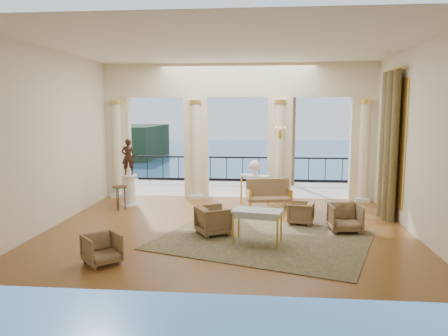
# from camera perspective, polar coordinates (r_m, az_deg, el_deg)

# --- Properties ---
(floor) EXTENTS (9.00, 9.00, 0.00)m
(floor) POSITION_cam_1_polar(r_m,az_deg,el_deg) (11.20, 0.52, -7.86)
(floor) COLOR #503013
(floor) RESTS_ON ground
(room_walls) EXTENTS (9.00, 9.00, 9.00)m
(room_walls) POSITION_cam_1_polar(r_m,az_deg,el_deg) (9.68, -0.02, 6.97)
(room_walls) COLOR #EDE1C7
(room_walls) RESTS_ON ground
(arcade) EXTENTS (9.00, 0.56, 4.50)m
(arcade) POSITION_cam_1_polar(r_m,az_deg,el_deg) (14.61, 1.80, 6.03)
(arcade) COLOR #F8EAC6
(arcade) RESTS_ON ground
(terrace) EXTENTS (10.00, 3.60, 0.10)m
(terrace) POSITION_cam_1_polar(r_m,az_deg,el_deg) (16.85, 2.18, -2.76)
(terrace) COLOR #B6AB9A
(terrace) RESTS_ON ground
(balustrade) EXTENTS (9.00, 0.06, 1.03)m
(balustrade) POSITION_cam_1_polar(r_m,az_deg,el_deg) (18.36, 2.46, -0.45)
(balustrade) COLOR black
(balustrade) RESTS_ON terrace
(palm_tree) EXTENTS (2.00, 2.00, 4.50)m
(palm_tree) POSITION_cam_1_polar(r_m,az_deg,el_deg) (17.42, 9.11, 11.16)
(palm_tree) COLOR #4C3823
(palm_tree) RESTS_ON terrace
(headland) EXTENTS (22.00, 18.00, 6.00)m
(headland) POSITION_cam_1_polar(r_m,az_deg,el_deg) (86.67, -15.60, 3.40)
(headland) COLOR black
(headland) RESTS_ON sea
(sea) EXTENTS (160.00, 160.00, 0.00)m
(sea) POSITION_cam_1_polar(r_m,az_deg,el_deg) (71.33, 4.56, 0.37)
(sea) COLOR #235386
(sea) RESTS_ON ground
(curtain) EXTENTS (0.33, 1.40, 4.09)m
(curtain) POSITION_cam_1_polar(r_m,az_deg,el_deg) (12.75, 20.72, 2.77)
(curtain) COLOR #484522
(curtain) RESTS_ON ground
(window_frame) EXTENTS (0.04, 1.60, 3.40)m
(window_frame) POSITION_cam_1_polar(r_m,az_deg,el_deg) (12.79, 21.54, 3.11)
(window_frame) COLOR gold
(window_frame) RESTS_ON room_walls
(wall_sconce) EXTENTS (0.30, 0.11, 0.33)m
(wall_sconce) POSITION_cam_1_polar(r_m,az_deg,el_deg) (14.29, 7.34, 4.51)
(wall_sconce) COLOR gold
(wall_sconce) RESTS_ON arcade
(rug) EXTENTS (5.52, 4.87, 0.02)m
(rug) POSITION_cam_1_polar(r_m,az_deg,el_deg) (10.25, 5.14, -9.30)
(rug) COLOR #282E18
(rug) RESTS_ON ground
(armchair_a) EXTENTS (0.87, 0.87, 0.65)m
(armchair_a) POSITION_cam_1_polar(r_m,az_deg,el_deg) (8.95, -15.67, -9.97)
(armchair_a) COLOR #4C3A21
(armchair_a) RESTS_ON ground
(armchair_b) EXTENTS (0.79, 0.75, 0.77)m
(armchair_b) POSITION_cam_1_polar(r_m,az_deg,el_deg) (11.20, 15.54, -6.12)
(armchair_b) COLOR #4C3A21
(armchair_b) RESTS_ON ground
(armchair_c) EXTENTS (0.71, 0.74, 0.64)m
(armchair_c) POSITION_cam_1_polar(r_m,az_deg,el_deg) (11.70, 9.99, -5.68)
(armchair_c) COLOR #4C3A21
(armchair_c) RESTS_ON ground
(armchair_d) EXTENTS (0.97, 0.99, 0.76)m
(armchair_d) POSITION_cam_1_polar(r_m,az_deg,el_deg) (10.57, -1.34, -6.67)
(armchair_d) COLOR #4C3A21
(armchair_d) RESTS_ON ground
(settee) EXTENTS (1.42, 0.80, 0.88)m
(settee) POSITION_cam_1_polar(r_m,az_deg,el_deg) (13.39, 5.83, -3.39)
(settee) COLOR #4C3A21
(settee) RESTS_ON ground
(game_table) EXTENTS (1.20, 0.81, 0.75)m
(game_table) POSITION_cam_1_polar(r_m,az_deg,el_deg) (9.89, 4.40, -5.92)
(game_table) COLOR #90A7B4
(game_table) RESTS_ON ground
(pedestal) EXTENTS (0.54, 0.54, 0.99)m
(pedestal) POSITION_cam_1_polar(r_m,az_deg,el_deg) (13.91, -12.30, -2.95)
(pedestal) COLOR silver
(pedestal) RESTS_ON ground
(statue) EXTENTS (0.48, 0.41, 1.11)m
(statue) POSITION_cam_1_polar(r_m,az_deg,el_deg) (13.76, -12.42, 1.43)
(statue) COLOR black
(statue) RESTS_ON pedestal
(console_table) EXTENTS (1.03, 0.74, 0.91)m
(console_table) POSITION_cam_1_polar(r_m,az_deg,el_deg) (13.99, 4.03, -1.57)
(console_table) COLOR silver
(console_table) RESTS_ON ground
(urn) EXTENTS (0.36, 0.36, 0.48)m
(urn) POSITION_cam_1_polar(r_m,az_deg,el_deg) (13.92, 4.04, 0.17)
(urn) COLOR silver
(urn) RESTS_ON console_table
(side_table) EXTENTS (0.45, 0.45, 0.72)m
(side_table) POSITION_cam_1_polar(r_m,az_deg,el_deg) (13.36, -13.46, -2.79)
(side_table) COLOR black
(side_table) RESTS_ON ground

